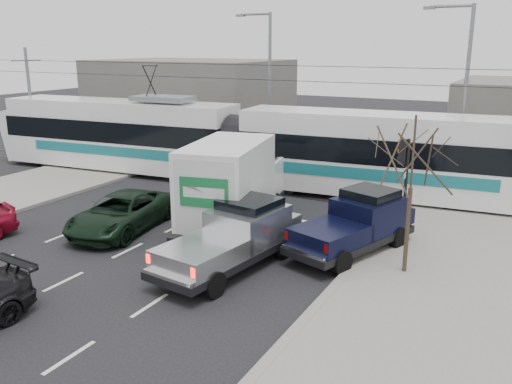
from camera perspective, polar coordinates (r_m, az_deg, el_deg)
The scene contains 14 objects.
ground at distance 19.13m, azimuth -9.47°, elevation -6.98°, with size 120.00×120.00×0.00m, color black.
sidewalk_right at distance 15.78m, azimuth 18.26°, elevation -12.31°, with size 6.00×60.00×0.15m, color gray.
rails at distance 27.29m, azimuth 3.28°, elevation 0.04°, with size 60.00×1.60×0.03m, color #33302D.
building_left at distance 43.95m, azimuth -6.89°, elevation 9.74°, with size 14.00×10.00×6.00m, color slate.
bare_tree at distance 17.13m, azimuth 16.17°, elevation 3.28°, with size 2.40×2.40×5.00m.
traffic_signal at distance 21.40m, azimuth 15.29°, elevation 2.77°, with size 0.44×0.44×3.60m.
street_lamp_near at distance 28.26m, azimuth 20.83°, elevation 10.13°, with size 2.38×0.25×9.00m.
street_lamp_far at distance 33.62m, azimuth 1.17°, elevation 11.77°, with size 2.38×0.25×9.00m.
catenary at distance 26.54m, azimuth 3.40°, elevation 8.13°, with size 60.00×0.20×7.00m.
tram at distance 28.62m, azimuth -1.81°, elevation 5.16°, with size 29.75×5.50×6.04m.
silver_pickup at distance 17.98m, azimuth -2.10°, elevation -4.58°, with size 2.80×6.14×2.15m.
box_truck at distance 21.30m, azimuth -2.48°, elevation 0.62°, with size 3.95×7.61×3.62m.
navy_pickup at distance 19.45m, azimuth 10.63°, elevation -3.23°, with size 3.48×5.55×2.20m.
green_car at distance 22.10m, azimuth -14.00°, elevation -2.13°, with size 2.43×5.27×1.47m, color black.
Camera 1 is at (10.93, -13.95, 7.18)m, focal length 38.00 mm.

